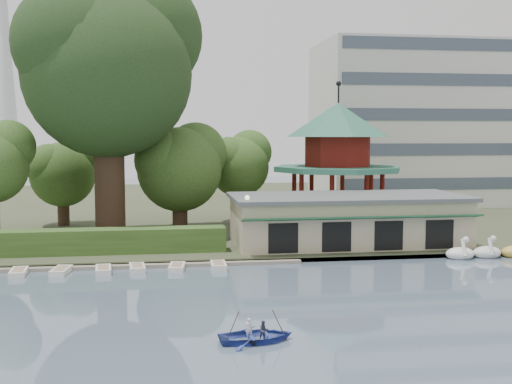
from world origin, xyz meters
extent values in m
plane|color=slate|center=(0.00, 0.00, 0.00)|extent=(220.00, 220.00, 0.00)
cube|color=#424930|center=(0.00, 52.00, 0.20)|extent=(220.00, 70.00, 0.40)
cube|color=gray|center=(0.00, 17.30, 0.15)|extent=(220.00, 0.60, 0.30)
cube|color=gray|center=(-12.00, 17.20, 0.12)|extent=(34.00, 1.60, 0.24)
cube|color=#BEAE8D|center=(10.00, 22.00, 2.20)|extent=(18.00, 8.00, 3.60)
cube|color=#595B5E|center=(10.00, 22.00, 4.15)|extent=(18.60, 8.60, 0.30)
cube|color=#194C2D|center=(10.00, 17.70, 3.00)|extent=(18.00, 1.59, 0.45)
cylinder|color=#BEAE8D|center=(12.00, 32.00, 1.00)|extent=(10.40, 10.40, 1.20)
cylinder|color=#2E6B55|center=(12.00, 32.00, 5.85)|extent=(12.40, 12.40, 0.50)
cylinder|color=maroon|center=(12.00, 32.00, 7.50)|extent=(6.40, 6.40, 2.80)
cone|color=#2E6B55|center=(12.00, 32.00, 10.50)|extent=(10.00, 10.00, 3.20)
cylinder|color=black|center=(12.00, 32.00, 13.00)|extent=(0.16, 0.16, 1.80)
cube|color=silver|center=(30.00, 50.00, 10.40)|extent=(30.00, 14.00, 20.00)
cone|color=silver|center=(-42.00, 140.00, 30.00)|extent=(6.00, 6.00, 60.00)
cube|color=#3C5E25|center=(-15.00, 20.50, 1.30)|extent=(30.00, 2.00, 1.80)
cylinder|color=black|center=(1.50, 19.00, 2.40)|extent=(0.12, 0.12, 4.00)
sphere|color=beige|center=(1.50, 19.00, 4.50)|extent=(0.36, 0.36, 0.36)
cylinder|color=#3A281C|center=(-9.00, 28.00, 5.95)|extent=(2.53, 2.53, 11.10)
sphere|color=#243C1A|center=(-9.00, 28.00, 14.16)|extent=(14.04, 14.04, 14.04)
sphere|color=#243C1A|center=(-6.19, 30.11, 17.71)|extent=(10.53, 10.53, 10.53)
sphere|color=#243C1A|center=(-11.46, 26.60, 16.38)|extent=(9.83, 9.83, 9.83)
sphere|color=#3C5E25|center=(-16.85, 26.87, 8.13)|extent=(4.33, 4.33, 4.33)
cylinder|color=#3A281C|center=(-3.00, 32.00, 2.63)|extent=(1.40, 1.40, 4.45)
sphere|color=#3C5E25|center=(-3.00, 32.00, 5.92)|extent=(7.78, 7.78, 7.78)
sphere|color=#3C5E25|center=(-1.44, 33.17, 7.34)|extent=(5.84, 5.84, 5.84)
sphere|color=#3C5E25|center=(-4.36, 31.22, 6.81)|extent=(5.45, 5.45, 5.45)
cylinder|color=#3A281C|center=(3.00, 36.00, 2.63)|extent=(1.08, 1.08, 4.45)
sphere|color=#3C5E25|center=(3.00, 36.00, 5.92)|extent=(6.00, 6.00, 6.00)
sphere|color=#3C5E25|center=(4.20, 36.90, 7.35)|extent=(4.50, 4.50, 4.50)
sphere|color=#3C5E25|center=(1.95, 35.40, 6.81)|extent=(4.20, 4.20, 4.20)
cylinder|color=#3A281C|center=(-14.00, 36.00, 2.38)|extent=(1.11, 1.11, 3.96)
sphere|color=#3C5E25|center=(-14.00, 36.00, 5.31)|extent=(6.18, 6.18, 6.18)
sphere|color=#3C5E25|center=(-12.76, 36.93, 6.57)|extent=(4.64, 4.64, 4.64)
sphere|color=#3C5E25|center=(-15.08, 35.38, 6.10)|extent=(4.33, 4.33, 4.33)
ellipsoid|color=white|center=(17.00, 16.61, 0.35)|extent=(2.16, 1.44, 0.99)
cylinder|color=white|center=(17.00, 16.06, 0.90)|extent=(0.26, 0.79, 1.29)
sphere|color=white|center=(17.00, 15.76, 1.55)|extent=(0.44, 0.44, 0.44)
ellipsoid|color=white|center=(19.18, 16.73, 0.35)|extent=(2.16, 1.44, 0.99)
cylinder|color=white|center=(19.18, 16.18, 0.90)|extent=(0.26, 0.79, 1.29)
sphere|color=white|center=(19.18, 15.88, 1.55)|extent=(0.44, 0.44, 0.44)
cube|color=white|center=(-13.98, 15.66, 0.18)|extent=(1.16, 2.37, 0.36)
cube|color=white|center=(-11.32, 15.70, 0.18)|extent=(1.28, 2.41, 0.36)
cube|color=white|center=(-8.59, 15.61, 0.18)|extent=(1.19, 2.38, 0.36)
cube|color=white|center=(-6.39, 15.92, 0.18)|extent=(1.20, 2.38, 0.36)
cube|color=white|center=(-3.75, 15.74, 0.18)|extent=(1.24, 2.39, 0.36)
cube|color=white|center=(-0.92, 15.92, 0.18)|extent=(1.03, 2.31, 0.36)
imported|color=#32449C|center=(-0.70, 0.04, 0.48)|extent=(4.91, 3.70, 0.96)
imported|color=white|center=(-1.00, 0.24, 0.56)|extent=(0.35, 0.25, 0.91)
imported|color=#373B50|center=(-0.40, -0.16, 0.54)|extent=(0.46, 0.37, 0.88)
cylinder|color=#3A281C|center=(-1.90, 0.04, 0.35)|extent=(0.94, 0.29, 2.01)
cylinder|color=#3A281C|center=(0.50, 0.04, 0.35)|extent=(0.94, 0.29, 2.01)
camera|label=1|loc=(-4.83, -27.22, 9.09)|focal=45.00mm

